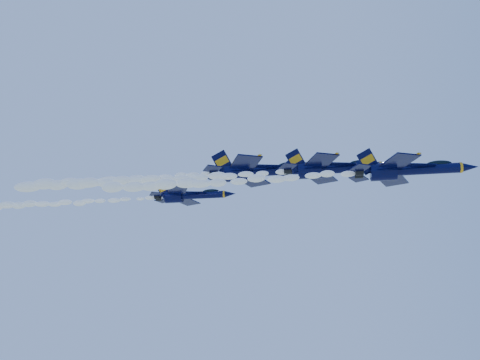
# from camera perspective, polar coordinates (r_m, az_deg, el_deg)

# --- Properties ---
(jet_lead) EXTENTS (15.93, 13.07, 5.92)m
(jet_lead) POSITION_cam_1_polar(r_m,az_deg,el_deg) (74.56, 17.44, 1.05)
(jet_lead) COLOR black
(smoke_trail_jet_lead) EXTENTS (35.67, 1.65, 1.48)m
(smoke_trail_jet_lead) POSITION_cam_1_polar(r_m,az_deg,el_deg) (74.46, -1.56, -0.14)
(smoke_trail_jet_lead) COLOR white
(jet_second) EXTENTS (16.96, 13.91, 6.30)m
(jet_second) POSITION_cam_1_polar(r_m,az_deg,el_deg) (82.86, 9.82, 1.22)
(jet_second) COLOR black
(smoke_trail_jet_second) EXTENTS (35.67, 1.75, 1.58)m
(smoke_trail_jet_second) POSITION_cam_1_polar(r_m,az_deg,el_deg) (85.67, -7.16, 0.13)
(smoke_trail_jet_second) COLOR white
(jet_third) EXTENTS (20.01, 16.42, 7.44)m
(jet_third) POSITION_cam_1_polar(r_m,az_deg,el_deg) (91.79, 2.19, 0.98)
(jet_third) COLOR black
(smoke_trail_jet_third) EXTENTS (35.67, 2.07, 1.86)m
(smoke_trail_jet_third) POSITION_cam_1_polar(r_m,az_deg,el_deg) (97.89, -13.34, -0.06)
(smoke_trail_jet_third) COLOR white
(jet_fourth) EXTENTS (15.71, 12.89, 5.84)m
(jet_fourth) POSITION_cam_1_polar(r_m,az_deg,el_deg) (102.67, -5.36, -1.65)
(jet_fourth) COLOR black
(smoke_trail_jet_fourth) EXTENTS (35.67, 1.63, 1.46)m
(smoke_trail_jet_fourth) POSITION_cam_1_polar(r_m,az_deg,el_deg) (110.87, -17.80, -2.32)
(smoke_trail_jet_fourth) COLOR white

